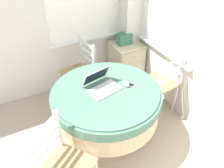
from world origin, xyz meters
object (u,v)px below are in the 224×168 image
at_px(laptop, 102,85).
at_px(dining_chair_near_back_window, 80,72).
at_px(dining_chair_camera_near, 62,166).
at_px(corner_cabinet, 126,62).
at_px(cell_phone, 131,85).
at_px(dining_chair_near_right_window, 160,84).
at_px(round_dining_table, 106,101).
at_px(computer_mouse, 126,84).
at_px(storage_box, 124,39).

bearing_deg(laptop, dining_chair_near_back_window, 89.08).
distance_m(dining_chair_near_back_window, dining_chair_camera_near, 1.52).
bearing_deg(dining_chair_near_back_window, corner_cabinet, 7.46).
relative_size(cell_phone, dining_chair_near_right_window, 0.14).
height_order(dining_chair_near_back_window, dining_chair_near_right_window, same).
bearing_deg(dining_chair_near_back_window, cell_phone, -71.73).
bearing_deg(laptop, corner_cabinet, 46.92).
relative_size(round_dining_table, dining_chair_near_right_window, 1.35).
xyz_separation_m(computer_mouse, dining_chair_near_back_window, (-0.25, 0.89, -0.29)).
bearing_deg(cell_phone, round_dining_table, 170.43).
bearing_deg(dining_chair_near_back_window, dining_chair_camera_near, -116.23).
bearing_deg(corner_cabinet, round_dining_table, -130.51).
bearing_deg(dining_chair_near_back_window, round_dining_table, -89.10).
bearing_deg(dining_chair_camera_near, dining_chair_near_right_window, 21.01).
xyz_separation_m(dining_chair_near_right_window, dining_chair_camera_near, (-1.54, -0.59, 0.00)).
distance_m(cell_phone, corner_cabinet, 1.22).
height_order(laptop, dining_chair_near_right_window, laptop).
height_order(round_dining_table, storage_box, storage_box).
xyz_separation_m(round_dining_table, laptop, (-0.03, 0.06, 0.21)).
xyz_separation_m(computer_mouse, dining_chair_near_right_window, (0.61, 0.11, -0.29)).
distance_m(laptop, dining_chair_camera_near, 0.92).
height_order(round_dining_table, dining_chair_camera_near, dining_chair_camera_near).
height_order(dining_chair_camera_near, corner_cabinet, dining_chair_camera_near).
height_order(laptop, corner_cabinet, laptop).
bearing_deg(laptop, cell_phone, -18.36).
bearing_deg(dining_chair_near_right_window, dining_chair_camera_near, -158.99).
bearing_deg(computer_mouse, storage_box, 61.59).
distance_m(computer_mouse, storage_box, 1.16).
relative_size(laptop, corner_cabinet, 0.60).
bearing_deg(dining_chair_near_right_window, cell_phone, -166.82).
height_order(round_dining_table, dining_chair_near_back_window, dining_chair_near_back_window).
distance_m(dining_chair_near_back_window, corner_cabinet, 0.86).
distance_m(round_dining_table, cell_phone, 0.34).
distance_m(dining_chair_near_back_window, storage_box, 0.87).
distance_m(laptop, computer_mouse, 0.28).
distance_m(round_dining_table, dining_chair_near_back_window, 0.87).
bearing_deg(storage_box, cell_phone, -115.95).
bearing_deg(dining_chair_camera_near, storage_box, 45.36).
xyz_separation_m(dining_chair_near_right_window, storage_box, (-0.06, 0.91, 0.30)).
xyz_separation_m(dining_chair_near_back_window, corner_cabinet, (0.84, 0.11, -0.12)).
height_order(cell_phone, storage_box, storage_box).
distance_m(dining_chair_near_right_window, dining_chair_camera_near, 1.65).
height_order(round_dining_table, corner_cabinet, round_dining_table).
height_order(cell_phone, dining_chair_camera_near, dining_chair_camera_near).
xyz_separation_m(computer_mouse, dining_chair_camera_near, (-0.93, -0.48, -0.29)).
bearing_deg(round_dining_table, dining_chair_near_right_window, 5.63).
bearing_deg(dining_chair_near_right_window, computer_mouse, -169.37).
distance_m(laptop, dining_chair_near_back_window, 0.86).
bearing_deg(computer_mouse, dining_chair_camera_near, -152.81).
bearing_deg(storage_box, laptop, -131.18).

